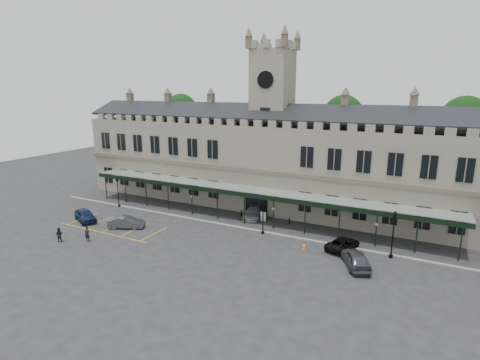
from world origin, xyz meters
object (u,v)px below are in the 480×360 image
at_px(person_a, 87,234).
at_px(person_b, 59,235).
at_px(lamp_post_left, 118,189).
at_px(clock_tower, 272,116).
at_px(traffic_cone, 304,246).
at_px(car_left_b, 126,222).
at_px(car_van, 343,244).
at_px(sign_board, 263,217).
at_px(lamp_post_right, 393,230).
at_px(car_taxi, 254,212).
at_px(car_left_a, 85,215).
at_px(station_building, 271,162).
at_px(car_right_a, 356,259).
at_px(lamp_post_mid, 263,212).

height_order(person_a, person_b, person_a).
bearing_deg(lamp_post_left, clock_tower, 28.86).
height_order(traffic_cone, car_left_b, car_left_b).
bearing_deg(car_van, traffic_cone, 46.32).
distance_m(car_van, person_a, 28.37).
xyz_separation_m(car_van, person_b, (-28.99, -12.35, 0.21)).
xyz_separation_m(clock_tower, sign_board, (1.84, -6.94, -12.50)).
bearing_deg(person_a, lamp_post_right, 3.30).
bearing_deg(lamp_post_left, car_left_b, -40.29).
bearing_deg(sign_board, car_taxi, 144.38).
bearing_deg(clock_tower, person_a, -120.86).
bearing_deg(car_van, clock_tower, -22.46).
bearing_deg(traffic_cone, sign_board, 140.22).
relative_size(lamp_post_right, sign_board, 4.03).
bearing_deg(lamp_post_right, car_left_a, -170.18).
bearing_deg(station_building, car_right_a, -44.42).
relative_size(lamp_post_mid, car_left_a, 0.98).
relative_size(lamp_post_mid, car_left_b, 1.02).
bearing_deg(car_right_a, station_building, -70.32).
bearing_deg(sign_board, car_right_a, -37.91).
height_order(lamp_post_right, car_left_a, lamp_post_right).
xyz_separation_m(lamp_post_left, person_a, (6.33, -11.33, -1.79)).
xyz_separation_m(sign_board, person_b, (-17.83, -16.63, 0.23)).
bearing_deg(person_b, car_right_a, 169.50).
xyz_separation_m(station_building, person_b, (-15.99, -23.49, -5.62)).
xyz_separation_m(clock_tower, lamp_post_mid, (3.53, -10.96, -10.42)).
distance_m(clock_tower, lamp_post_right, 23.30).
distance_m(car_left_b, car_van, 25.97).
relative_size(lamp_post_right, person_a, 2.87).
bearing_deg(sign_board, person_b, -144.16).
distance_m(station_building, car_van, 18.08).
bearing_deg(lamp_post_right, car_van, -178.03).
bearing_deg(station_building, traffic_cone, -54.54).
bearing_deg(sign_board, person_a, -141.96).
distance_m(clock_tower, car_van, 21.22).
relative_size(traffic_cone, car_right_a, 0.15).
xyz_separation_m(sign_board, car_taxi, (-1.75, 0.95, 0.14)).
bearing_deg(car_left_a, car_right_a, -60.29).
height_order(car_right_a, person_b, person_b).
xyz_separation_m(station_building, traffic_cone, (9.32, -13.09, -6.10)).
height_order(clock_tower, sign_board, clock_tower).
distance_m(car_left_b, car_taxi, 16.51).
distance_m(car_taxi, person_b, 23.83).
distance_m(lamp_post_left, lamp_post_right, 37.39).
height_order(lamp_post_left, car_van, lamp_post_left).
bearing_deg(car_left_b, lamp_post_mid, -94.32).
relative_size(lamp_post_left, car_left_b, 1.02).
height_order(lamp_post_left, lamp_post_mid, lamp_post_mid).
relative_size(lamp_post_mid, lamp_post_right, 0.90).
distance_m(station_building, car_taxi, 8.22).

